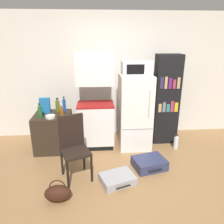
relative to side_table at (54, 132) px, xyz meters
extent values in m
plane|color=olive|center=(1.37, -1.28, -0.36)|extent=(24.00, 24.00, 0.00)
cube|color=silver|center=(1.57, 0.72, 0.94)|extent=(6.40, 0.10, 2.60)
cube|color=#2D2319|center=(0.00, 0.00, 0.00)|extent=(0.68, 0.65, 0.71)
cube|color=white|center=(0.83, 0.08, 0.07)|extent=(0.69, 0.49, 0.86)
cube|color=maroon|center=(0.83, 0.08, 0.52)|extent=(0.71, 0.50, 0.03)
cube|color=white|center=(0.83, 0.08, 1.20)|extent=(0.69, 0.42, 0.58)
cube|color=black|center=(0.83, -0.17, -0.32)|extent=(0.66, 0.01, 0.08)
cube|color=white|center=(1.59, 0.01, 0.36)|extent=(0.60, 0.62, 1.44)
cube|color=gray|center=(1.59, -0.30, 0.13)|extent=(0.58, 0.01, 0.01)
cylinder|color=silver|center=(1.79, -0.31, 0.62)|extent=(0.02, 0.02, 0.51)
cube|color=silver|center=(1.59, 0.01, 1.21)|extent=(0.54, 0.35, 0.25)
cube|color=black|center=(1.54, -0.16, 1.21)|extent=(0.31, 0.01, 0.17)
cube|color=black|center=(2.25, 0.17, 0.54)|extent=(0.48, 0.30, 1.80)
cube|color=tan|center=(2.09, 0.02, 0.43)|extent=(0.06, 0.01, 0.17)
cube|color=slate|center=(2.17, 0.02, 0.44)|extent=(0.06, 0.01, 0.20)
cube|color=teal|center=(2.25, 0.02, 0.42)|extent=(0.06, 0.01, 0.16)
cube|color=#A33351|center=(2.33, 0.02, 0.45)|extent=(0.07, 0.01, 0.22)
cube|color=gold|center=(2.41, 0.02, 0.44)|extent=(0.07, 0.01, 0.19)
cube|color=#332856|center=(2.09, 0.02, 0.92)|extent=(0.06, 0.01, 0.22)
cube|color=tan|center=(2.17, 0.02, 0.93)|extent=(0.05, 0.01, 0.23)
cube|color=#661E75|center=(2.25, 0.02, 0.91)|extent=(0.06, 0.01, 0.20)
cube|color=#A33351|center=(2.33, 0.02, 0.90)|extent=(0.05, 0.01, 0.17)
cube|color=tan|center=(2.41, 0.02, 0.92)|extent=(0.05, 0.01, 0.21)
cylinder|color=#1E6028|center=(-0.17, -0.14, 0.46)|extent=(0.07, 0.07, 0.21)
cylinder|color=#1E6028|center=(-0.17, -0.14, 0.59)|extent=(0.03, 0.03, 0.04)
cylinder|color=black|center=(-0.17, -0.14, 0.62)|extent=(0.04, 0.04, 0.02)
cylinder|color=#1E47A3|center=(0.22, 0.18, 0.47)|extent=(0.06, 0.06, 0.23)
cylinder|color=#1E47A3|center=(0.22, 0.18, 0.61)|extent=(0.03, 0.03, 0.04)
cylinder|color=black|center=(0.22, 0.18, 0.64)|extent=(0.03, 0.03, 0.02)
cylinder|color=#566619|center=(0.09, 0.19, 0.46)|extent=(0.08, 0.08, 0.21)
cylinder|color=#566619|center=(0.09, 0.19, 0.59)|extent=(0.04, 0.04, 0.04)
cylinder|color=black|center=(0.09, 0.19, 0.61)|extent=(0.04, 0.04, 0.02)
cylinder|color=brown|center=(0.20, -0.05, 0.42)|extent=(0.07, 0.07, 0.13)
cylinder|color=brown|center=(0.20, -0.05, 0.50)|extent=(0.03, 0.03, 0.02)
cylinder|color=black|center=(0.20, -0.05, 0.52)|extent=(0.04, 0.04, 0.01)
cylinder|color=silver|center=(0.01, -0.18, 0.38)|extent=(0.17, 0.17, 0.05)
cube|color=#1E66A8|center=(-0.13, 0.10, 0.51)|extent=(0.19, 0.07, 0.30)
cylinder|color=black|center=(0.40, -1.24, -0.14)|extent=(0.04, 0.04, 0.44)
cylinder|color=black|center=(0.74, -1.11, -0.14)|extent=(0.04, 0.04, 0.44)
cylinder|color=black|center=(0.28, -0.90, -0.14)|extent=(0.04, 0.04, 0.44)
cylinder|color=black|center=(0.62, -0.77, -0.14)|extent=(0.04, 0.04, 0.44)
cube|color=black|center=(0.51, -1.00, 0.10)|extent=(0.52, 0.52, 0.04)
cube|color=black|center=(0.45, -0.83, 0.38)|extent=(0.37, 0.18, 0.52)
cube|color=navy|center=(1.71, -0.82, -0.27)|extent=(0.60, 0.51, 0.17)
cylinder|color=black|center=(1.76, -1.03, -0.27)|extent=(0.23, 0.07, 0.02)
cube|color=#99999E|center=(1.13, -1.17, -0.30)|extent=(0.59, 0.51, 0.12)
cylinder|color=black|center=(1.20, -1.36, -0.30)|extent=(0.22, 0.09, 0.02)
ellipsoid|color=#33190F|center=(0.30, -1.50, -0.24)|extent=(0.36, 0.20, 0.24)
torus|color=#33190F|center=(0.30, -1.50, -0.13)|extent=(0.21, 0.02, 0.21)
cylinder|color=silver|center=(2.39, -0.20, -0.24)|extent=(0.09, 0.09, 0.24)
cylinder|color=silver|center=(2.39, -0.20, -0.09)|extent=(0.04, 0.04, 0.04)
cylinder|color=black|center=(2.39, -0.20, -0.06)|extent=(0.05, 0.05, 0.02)
camera|label=1|loc=(0.83, -3.96, 1.76)|focal=35.00mm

